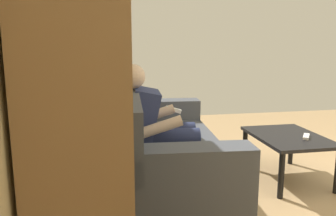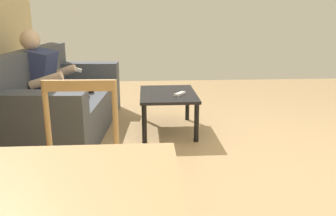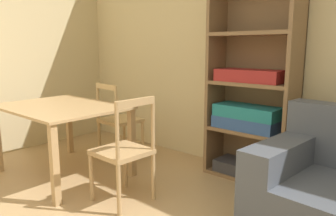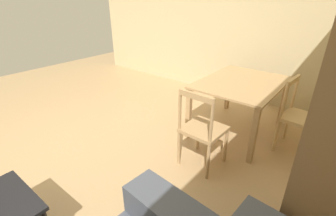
% 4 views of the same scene
% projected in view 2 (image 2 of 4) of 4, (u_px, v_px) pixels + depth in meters
% --- Properties ---
extents(ground_plane, '(8.15, 8.15, 0.00)m').
position_uv_depth(ground_plane, '(261.00, 171.00, 2.87)').
color(ground_plane, tan).
extents(couch, '(2.11, 1.07, 0.90)m').
position_uv_depth(couch, '(59.00, 102.00, 3.81)').
color(couch, '#474C56').
rests_on(couch, ground_plane).
extents(person_lounging, '(0.61, 0.88, 1.11)m').
position_uv_depth(person_lounging, '(54.00, 80.00, 3.71)').
color(person_lounging, navy).
rests_on(person_lounging, ground_plane).
extents(coffee_table, '(0.84, 0.61, 0.43)m').
position_uv_depth(coffee_table, '(168.00, 98.00, 3.79)').
color(coffee_table, black).
rests_on(coffee_table, ground_plane).
extents(tv_remote, '(0.17, 0.14, 0.02)m').
position_uv_depth(tv_remote, '(180.00, 94.00, 3.68)').
color(tv_remote, white).
rests_on(tv_remote, coffee_table).
extents(dining_chair_facing_couch, '(0.43, 0.43, 0.92)m').
position_uv_depth(dining_chair_facing_couch, '(78.00, 172.00, 1.84)').
color(dining_chair_facing_couch, tan).
rests_on(dining_chair_facing_couch, ground_plane).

